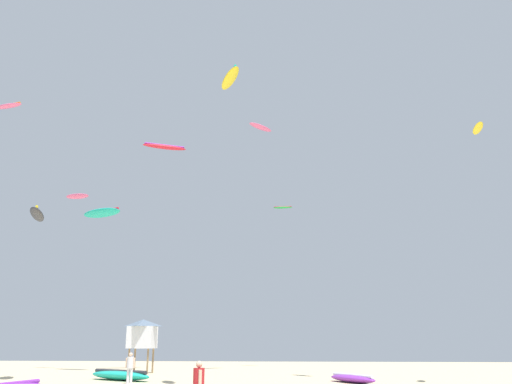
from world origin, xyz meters
The scene contains 14 objects.
person_foreground centered at (-1.15, 6.04, 0.99)m, with size 0.38×0.53×1.70m.
person_midground centered at (-7.87, 19.54, 1.03)m, with size 0.58×0.40×1.76m.
kite_grounded_mid centered at (5.30, 21.38, 0.25)m, with size 3.20×4.32×0.54m.
kite_grounded_far centered at (-9.37, 22.28, 0.31)m, with size 5.42×4.31×0.71m.
lifeguard_tower centered at (-10.43, 30.29, 3.05)m, with size 2.30×2.30×4.15m.
kite_aloft_0 centered at (-19.07, 35.10, 15.98)m, with size 2.52×1.11×0.55m.
kite_aloft_1 centered at (-1.56, 15.51, 17.47)m, with size 1.88×3.10×0.56m.
kite_aloft_2 centered at (-15.49, 32.50, 13.63)m, with size 4.48×3.02×0.84m.
kite_aloft_3 centered at (13.41, 18.57, 15.00)m, with size 0.96×2.12×0.31m.
kite_aloft_4 centered at (0.53, 41.76, 16.10)m, with size 2.03×0.68×0.30m.
kite_aloft_5 centered at (-21.12, 24.92, 20.84)m, with size 2.92×1.50×0.38m.
kite_aloft_7 centered at (-10.31, 33.65, 20.23)m, with size 4.23×2.78×0.68m.
kite_aloft_8 centered at (-1.14, 33.26, 21.74)m, with size 2.41×2.73×0.29m.
kite_aloft_9 centered at (-15.39, 20.82, 10.70)m, with size 2.58×3.80×0.80m.
Camera 1 is at (2.48, -13.00, 2.28)m, focal length 37.54 mm.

